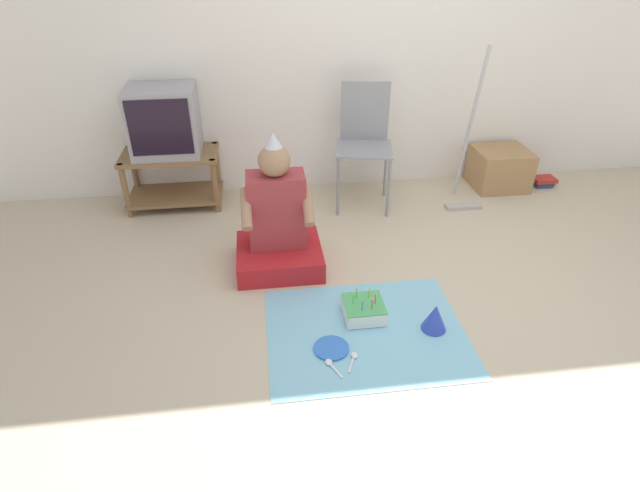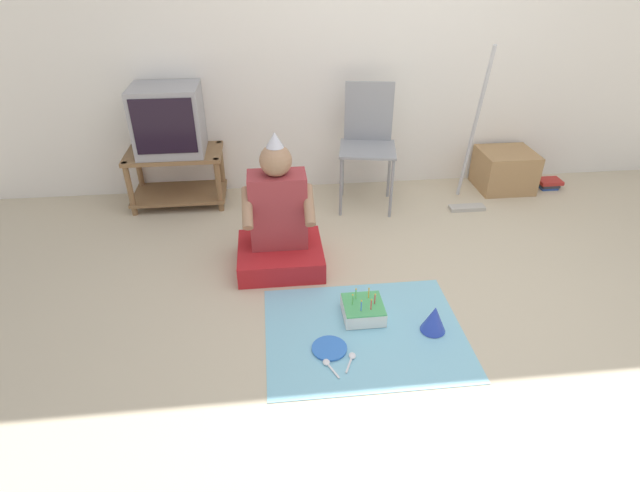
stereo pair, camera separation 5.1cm
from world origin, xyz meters
TOP-DOWN VIEW (x-y plane):
  - ground_plane at (0.00, 0.00)m, footprint 16.00×16.00m
  - wall_back at (0.00, 1.93)m, footprint 6.40×0.06m
  - tv_stand at (-1.64, 1.69)m, footprint 0.73×0.42m
  - tv at (-1.64, 1.69)m, footprint 0.49×0.41m
  - folding_chair at (-0.15, 1.55)m, footprint 0.48×0.46m
  - cardboard_box_stack at (1.06, 1.67)m, footprint 0.44×0.40m
  - dust_mop at (0.62, 1.37)m, footprint 0.28×0.28m
  - book_pile at (1.46, 1.63)m, footprint 0.19×0.14m
  - person_seated at (-0.87, 0.71)m, footprint 0.54×0.50m
  - party_cloth at (-0.45, -0.03)m, footprint 1.07×0.86m
  - birthday_cake at (-0.43, 0.11)m, footprint 0.23×0.23m
  - party_hat_blue at (-0.08, -0.05)m, footprint 0.14×0.14m
  - paper_plate at (-0.66, -0.14)m, footprint 0.19×0.19m
  - plastic_spoon_near at (-0.55, -0.22)m, footprint 0.07×0.14m
  - plastic_spoon_far at (-0.68, -0.25)m, footprint 0.07×0.14m

SIDE VIEW (x-z plane):
  - ground_plane at x=0.00m, z-range 0.00..0.00m
  - party_cloth at x=-0.45m, z-range 0.00..0.01m
  - paper_plate at x=-0.66m, z-range 0.01..0.02m
  - plastic_spoon_near at x=-0.55m, z-range 0.01..0.02m
  - plastic_spoon_far at x=-0.68m, z-range 0.01..0.02m
  - book_pile at x=1.46m, z-range 0.00..0.08m
  - birthday_cake at x=-0.43m, z-range -0.03..0.13m
  - party_hat_blue at x=-0.08m, z-range 0.01..0.16m
  - cardboard_box_stack at x=1.06m, z-range 0.00..0.33m
  - tv_stand at x=-1.64m, z-range 0.04..0.47m
  - person_seated at x=-0.87m, z-range -0.16..0.72m
  - dust_mop at x=0.62m, z-range -0.26..0.97m
  - folding_chair at x=-0.15m, z-range 0.08..1.01m
  - tv at x=-1.64m, z-range 0.43..0.93m
  - wall_back at x=0.00m, z-range 0.00..2.55m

